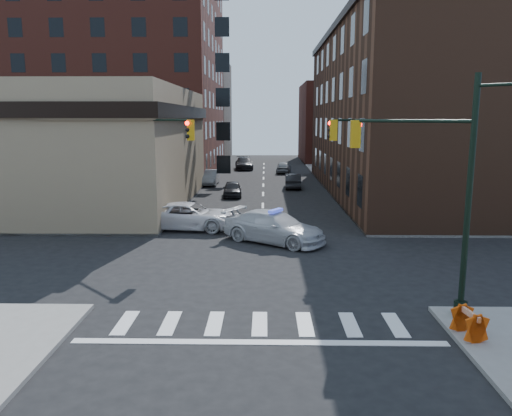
{
  "coord_description": "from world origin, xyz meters",
  "views": [
    {
      "loc": [
        0.16,
        -22.44,
        6.75
      ],
      "look_at": [
        -0.29,
        2.75,
        2.2
      ],
      "focal_mm": 35.0,
      "sensor_mm": 36.0,
      "label": 1
    }
  ],
  "objects_px": {
    "pedestrian_a": "(85,216)",
    "barrel_bank": "(175,218)",
    "barricade_nw_a": "(118,219)",
    "police_car": "(274,227)",
    "parked_car_wfar": "(210,177)",
    "barricade_se_a": "(469,324)",
    "pickup": "(190,216)",
    "parked_car_enear": "(293,181)",
    "pedestrian_b": "(67,208)",
    "barrel_road": "(276,228)",
    "parked_car_wnear": "(232,189)"
  },
  "relations": [
    {
      "from": "parked_car_enear",
      "to": "pedestrian_a",
      "type": "distance_m",
      "value": 23.92
    },
    {
      "from": "barrel_road",
      "to": "barricade_se_a",
      "type": "relative_size",
      "value": 0.79
    },
    {
      "from": "pedestrian_b",
      "to": "barrel_bank",
      "type": "relative_size",
      "value": 1.69
    },
    {
      "from": "parked_car_wfar",
      "to": "barricade_se_a",
      "type": "distance_m",
      "value": 38.15
    },
    {
      "from": "barricade_nw_a",
      "to": "parked_car_wfar",
      "type": "bearing_deg",
      "value": 83.37
    },
    {
      "from": "parked_car_wnear",
      "to": "parked_car_enear",
      "type": "bearing_deg",
      "value": 40.72
    },
    {
      "from": "police_car",
      "to": "parked_car_wfar",
      "type": "distance_m",
      "value": 24.73
    },
    {
      "from": "barrel_road",
      "to": "pickup",
      "type": "bearing_deg",
      "value": 163.71
    },
    {
      "from": "parked_car_wfar",
      "to": "barricade_se_a",
      "type": "height_order",
      "value": "parked_car_wfar"
    },
    {
      "from": "barrel_road",
      "to": "pedestrian_a",
      "type": "bearing_deg",
      "value": 180.0
    },
    {
      "from": "police_car",
      "to": "pickup",
      "type": "height_order",
      "value": "police_car"
    },
    {
      "from": "pedestrian_a",
      "to": "barrel_bank",
      "type": "xyz_separation_m",
      "value": [
        4.85,
        2.34,
        -0.54
      ]
    },
    {
      "from": "barricade_se_a",
      "to": "police_car",
      "type": "bearing_deg",
      "value": 16.73
    },
    {
      "from": "police_car",
      "to": "parked_car_wnear",
      "type": "distance_m",
      "value": 16.6
    },
    {
      "from": "pickup",
      "to": "parked_car_enear",
      "type": "height_order",
      "value": "pickup"
    },
    {
      "from": "pickup",
      "to": "pedestrian_b",
      "type": "bearing_deg",
      "value": 88.13
    },
    {
      "from": "barricade_nw_a",
      "to": "police_car",
      "type": "bearing_deg",
      "value": -15.91
    },
    {
      "from": "pickup",
      "to": "barricade_se_a",
      "type": "height_order",
      "value": "pickup"
    },
    {
      "from": "parked_car_enear",
      "to": "barrel_road",
      "type": "relative_size",
      "value": 4.81
    },
    {
      "from": "police_car",
      "to": "pickup",
      "type": "xyz_separation_m",
      "value": [
        -5.14,
        3.24,
        -0.04
      ]
    },
    {
      "from": "parked_car_wfar",
      "to": "pedestrian_a",
      "type": "bearing_deg",
      "value": -102.73
    },
    {
      "from": "barricade_nw_a",
      "to": "barrel_road",
      "type": "bearing_deg",
      "value": -6.22
    },
    {
      "from": "parked_car_enear",
      "to": "barricade_nw_a",
      "type": "height_order",
      "value": "parked_car_enear"
    },
    {
      "from": "barricade_se_a",
      "to": "barricade_nw_a",
      "type": "distance_m",
      "value": 21.79
    },
    {
      "from": "pedestrian_a",
      "to": "barrel_bank",
      "type": "height_order",
      "value": "pedestrian_a"
    },
    {
      "from": "barricade_nw_a",
      "to": "parked_car_wnear",
      "type": "bearing_deg",
      "value": 67.17
    },
    {
      "from": "pedestrian_b",
      "to": "barrel_road",
      "type": "height_order",
      "value": "pedestrian_b"
    },
    {
      "from": "pedestrian_a",
      "to": "barrel_road",
      "type": "bearing_deg",
      "value": 28.81
    },
    {
      "from": "pedestrian_b",
      "to": "barrel_bank",
      "type": "distance_m",
      "value": 7.06
    },
    {
      "from": "parked_car_wfar",
      "to": "pickup",
      "type": "bearing_deg",
      "value": -87.59
    },
    {
      "from": "parked_car_wnear",
      "to": "pickup",
      "type": "bearing_deg",
      "value": -101.04
    },
    {
      "from": "pedestrian_a",
      "to": "parked_car_wfar",
      "type": "bearing_deg",
      "value": 106.51
    },
    {
      "from": "parked_car_enear",
      "to": "parked_car_wfar",
      "type": "bearing_deg",
      "value": -13.51
    },
    {
      "from": "pickup",
      "to": "barrel_road",
      "type": "distance_m",
      "value": 5.53
    },
    {
      "from": "police_car",
      "to": "barricade_nw_a",
      "type": "xyz_separation_m",
      "value": [
        -9.57,
        3.22,
        -0.23
      ]
    },
    {
      "from": "barrel_road",
      "to": "barricade_se_a",
      "type": "xyz_separation_m",
      "value": [
        5.58,
        -14.0,
        0.13
      ]
    },
    {
      "from": "parked_car_wfar",
      "to": "barrel_bank",
      "type": "distance_m",
      "value": 19.91
    },
    {
      "from": "parked_car_enear",
      "to": "pedestrian_a",
      "type": "relative_size",
      "value": 2.27
    },
    {
      "from": "pedestrian_b",
      "to": "parked_car_enear",
      "type": "bearing_deg",
      "value": 21.89
    },
    {
      "from": "police_car",
      "to": "barricade_nw_a",
      "type": "distance_m",
      "value": 10.09
    },
    {
      "from": "parked_car_enear",
      "to": "barricade_nw_a",
      "type": "bearing_deg",
      "value": 59.37
    },
    {
      "from": "barricade_nw_a",
      "to": "barricade_se_a",
      "type": "bearing_deg",
      "value": -42.75
    },
    {
      "from": "parked_car_wnear",
      "to": "barricade_nw_a",
      "type": "xyz_separation_m",
      "value": [
        -6.22,
        -13.04,
        -0.04
      ]
    },
    {
      "from": "barrel_bank",
      "to": "barricade_se_a",
      "type": "bearing_deg",
      "value": -53.93
    },
    {
      "from": "pickup",
      "to": "barricade_nw_a",
      "type": "height_order",
      "value": "pickup"
    },
    {
      "from": "pickup",
      "to": "parked_car_wfar",
      "type": "relative_size",
      "value": 1.27
    },
    {
      "from": "pickup",
      "to": "parked_car_wnear",
      "type": "relative_size",
      "value": 1.5
    },
    {
      "from": "parked_car_wnear",
      "to": "barricade_se_a",
      "type": "bearing_deg",
      "value": -75.55
    },
    {
      "from": "barrel_bank",
      "to": "barricade_se_a",
      "type": "relative_size",
      "value": 0.97
    },
    {
      "from": "pedestrian_b",
      "to": "barricade_se_a",
      "type": "height_order",
      "value": "pedestrian_b"
    }
  ]
}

